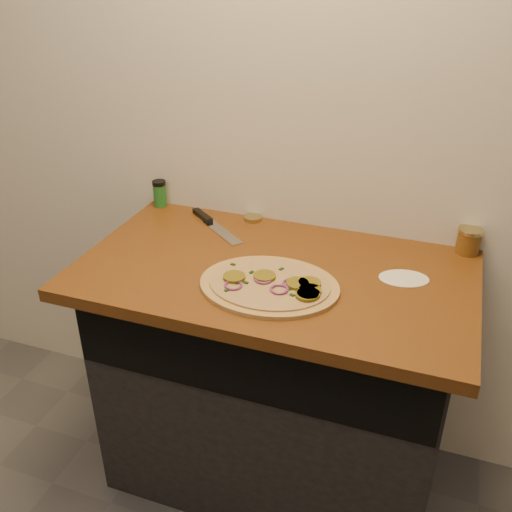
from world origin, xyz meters
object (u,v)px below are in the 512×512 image
at_px(chefs_knife, 212,223).
at_px(pizza, 271,285).
at_px(salsa_jar, 469,241).
at_px(spice_shaker, 160,193).

bearing_deg(chefs_knife, pizza, -44.85).
bearing_deg(pizza, chefs_knife, 135.15).
relative_size(salsa_jar, spice_shaker, 0.84).
relative_size(chefs_knife, spice_shaker, 2.64).
relative_size(chefs_knife, salsa_jar, 3.13).
xyz_separation_m(pizza, spice_shaker, (-0.58, 0.42, 0.04)).
bearing_deg(spice_shaker, pizza, -35.73).
xyz_separation_m(pizza, salsa_jar, (0.52, 0.42, 0.03)).
relative_size(pizza, spice_shaker, 4.22).
height_order(salsa_jar, spice_shaker, spice_shaker).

